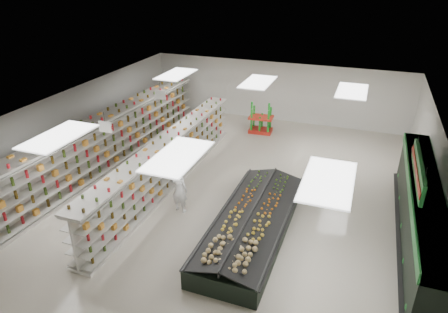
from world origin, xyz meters
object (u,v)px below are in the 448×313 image
at_px(gondola_center, 168,164).
at_px(shopper_main, 179,190).
at_px(shopper_background, 189,136).
at_px(produce_island, 252,222).
at_px(soda_endcap, 261,119).
at_px(gondola_left, 109,143).

relative_size(gondola_center, shopper_main, 6.44).
height_order(shopper_main, shopper_background, shopper_main).
relative_size(produce_island, shopper_background, 3.97).
relative_size(produce_island, soda_endcap, 3.98).
relative_size(gondola_left, produce_island, 2.13).
bearing_deg(soda_endcap, shopper_main, -95.14).
distance_m(gondola_left, shopper_background, 3.55).
height_order(gondola_left, shopper_background, gondola_left).
relative_size(soda_endcap, shopper_background, 1.00).
bearing_deg(gondola_center, shopper_background, 100.13).
distance_m(produce_island, shopper_main, 2.81).
height_order(produce_island, shopper_main, shopper_main).
xyz_separation_m(gondola_center, shopper_background, (-0.54, 3.07, -0.10)).
bearing_deg(gondola_left, shopper_main, -24.03).
bearing_deg(gondola_left, gondola_center, -8.62).
relative_size(gondola_center, produce_island, 1.79).
height_order(gondola_left, gondola_center, gondola_left).
bearing_deg(shopper_background, produce_island, -138.05).
xyz_separation_m(gondola_left, soda_endcap, (5.09, 5.77, -0.29)).
height_order(soda_endcap, shopper_main, shopper_main).
distance_m(gondola_left, shopper_main, 4.91).
distance_m(shopper_main, shopper_background, 4.99).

